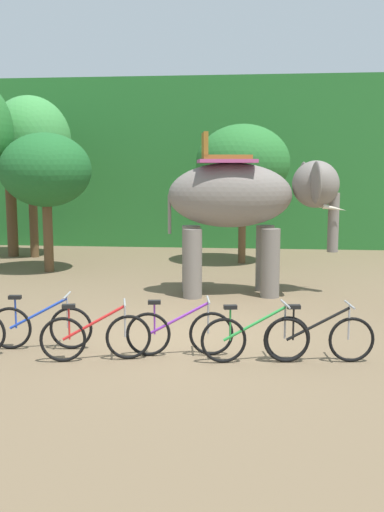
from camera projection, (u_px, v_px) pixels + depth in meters
ground_plane at (184, 336)px, 10.40m from camera, size 80.00×80.00×0.00m
foliage_hedge at (225, 164)px, 24.59m from camera, size 36.00×6.00×6.34m
tree_center_right at (9, 146)px, 19.48m from camera, size 2.90×2.90×4.95m
tree_left at (30, 141)px, 19.30m from camera, size 2.66×2.66×5.34m
tree_center at (46, 171)px, 16.58m from camera, size 2.58×2.58×3.98m
tree_right at (243, 163)px, 18.11m from camera, size 2.91×2.91×4.33m
elephant at (245, 201)px, 13.65m from camera, size 4.23×2.21×3.78m
bike_blue at (40, 326)px, 9.61m from camera, size 1.71×0.52×0.92m
bike_red at (96, 336)px, 9.03m from camera, size 1.68×0.58×0.92m
bike_purple at (180, 332)px, 9.27m from camera, size 1.70×0.52×0.92m
bike_green at (256, 338)px, 8.96m from camera, size 1.69×0.54×0.92m
bike_black at (319, 338)px, 8.95m from camera, size 1.70×0.52×0.92m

